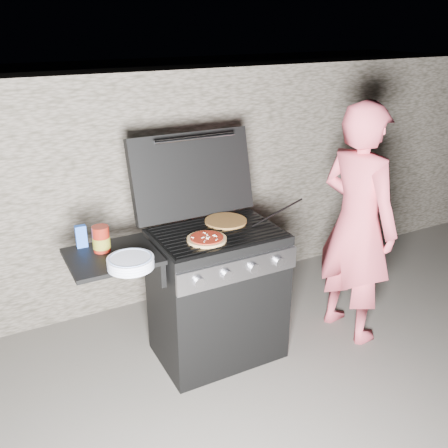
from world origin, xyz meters
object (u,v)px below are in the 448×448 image
sauce_jar (101,239)px  pizza_topped (207,238)px  gas_grill (183,304)px  person (357,224)px

sauce_jar → pizza_topped: bearing=-16.1°
gas_grill → person: (1.22, -0.20, 0.39)m
pizza_topped → sauce_jar: size_ratio=1.57×
gas_grill → person: bearing=-9.2°
pizza_topped → sauce_jar: bearing=163.9°
gas_grill → pizza_topped: size_ratio=5.62×
gas_grill → sauce_jar: (-0.46, 0.07, 0.52)m
gas_grill → person: size_ratio=0.80×
gas_grill → person: 1.30m
pizza_topped → sauce_jar: (-0.59, 0.17, 0.05)m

